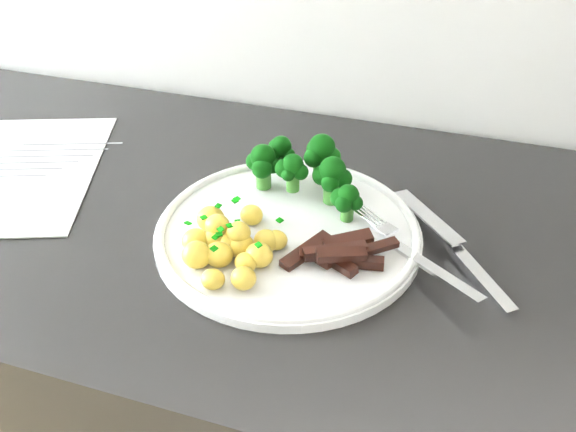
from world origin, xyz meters
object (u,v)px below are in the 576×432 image
object	(u,v)px
broccoli	(305,167)
potatoes	(228,244)
beef_strips	(337,253)
fork	(416,255)
knife	(464,260)
recipe_paper	(16,170)
plate	(288,231)
counter	(234,427)

from	to	relation	value
broccoli	potatoes	distance (m)	0.15
beef_strips	broccoli	bearing A→B (deg)	121.60
fork	knife	xyz separation A→B (m)	(0.05, 0.02, -0.01)
recipe_paper	fork	distance (m)	0.55
knife	beef_strips	bearing A→B (deg)	-161.16
broccoli	plate	bearing A→B (deg)	-88.15
counter	recipe_paper	world-z (taller)	recipe_paper
potatoes	broccoli	bearing A→B (deg)	72.00
fork	potatoes	bearing A→B (deg)	-165.53
plate	recipe_paper	bearing A→B (deg)	176.36
potatoes	knife	distance (m)	0.26
knife	recipe_paper	bearing A→B (deg)	178.42
broccoli	recipe_paper	bearing A→B (deg)	-172.56
counter	beef_strips	distance (m)	0.49
plate	knife	size ratio (longest dim) A/B	1.68
counter	recipe_paper	xyz separation A→B (m)	(-0.30, 0.00, 0.44)
plate	counter	bearing A→B (deg)	167.85
counter	potatoes	bearing A→B (deg)	-57.53
recipe_paper	fork	world-z (taller)	fork
beef_strips	knife	bearing A→B (deg)	18.84
potatoes	beef_strips	distance (m)	0.12
counter	potatoes	distance (m)	0.48
broccoli	beef_strips	bearing A→B (deg)	-58.40
potatoes	beef_strips	bearing A→B (deg)	13.05
broccoli	potatoes	size ratio (longest dim) A/B	1.14
counter	broccoli	size ratio (longest dim) A/B	14.67
recipe_paper	plate	bearing A→B (deg)	-3.64
plate	potatoes	xyz separation A→B (m)	(-0.05, -0.06, 0.02)
counter	broccoli	world-z (taller)	broccoli
broccoli	fork	xyz separation A→B (m)	(0.15, -0.09, -0.03)
plate	knife	distance (m)	0.20
plate	fork	distance (m)	0.15
recipe_paper	plate	xyz separation A→B (m)	(0.40, -0.03, 0.01)
broccoli	knife	size ratio (longest dim) A/B	0.86
plate	beef_strips	size ratio (longest dim) A/B	2.60
recipe_paper	broccoli	size ratio (longest dim) A/B	2.27
counter	knife	xyz separation A→B (m)	(0.30, -0.01, 0.45)
fork	knife	world-z (taller)	fork
fork	broccoli	bearing A→B (deg)	149.45
potatoes	plate	bearing A→B (deg)	52.71
recipe_paper	potatoes	bearing A→B (deg)	-14.15
potatoes	counter	bearing A→B (deg)	122.47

